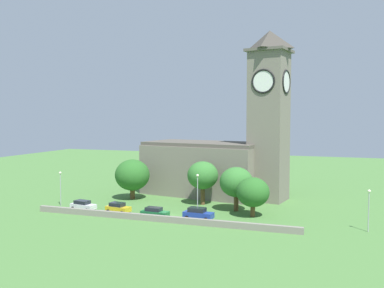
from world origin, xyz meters
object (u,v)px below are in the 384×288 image
(car_green, at_px, (155,212))
(streetlamp_west_mid, at_px, (198,188))
(tree_by_tower, at_px, (132,175))
(streetlamp_central, at_px, (369,203))
(church, at_px, (223,153))
(tree_churchyard, at_px, (203,175))
(car_blue, at_px, (198,214))
(tree_riverside_east, at_px, (253,192))
(car_white, at_px, (83,205))
(tree_riverside_west, at_px, (236,182))
(streetlamp_west_end, at_px, (60,183))
(car_yellow, at_px, (118,208))

(car_green, bearing_deg, streetlamp_west_mid, 29.49)
(tree_by_tower, bearing_deg, streetlamp_west_mid, -28.94)
(streetlamp_west_mid, height_order, streetlamp_central, streetlamp_west_mid)
(church, bearing_deg, tree_churchyard, -96.21)
(car_blue, bearing_deg, tree_riverside_east, 32.35)
(car_white, height_order, streetlamp_west_mid, streetlamp_west_mid)
(tree_riverside_west, bearing_deg, tree_riverside_east, -42.65)
(tree_by_tower, bearing_deg, car_blue, -33.66)
(car_white, bearing_deg, tree_riverside_west, 17.87)
(streetlamp_west_end, relative_size, tree_riverside_east, 0.97)
(car_yellow, height_order, tree_riverside_west, tree_riverside_west)
(car_blue, distance_m, streetlamp_central, 25.07)
(car_blue, height_order, streetlamp_west_end, streetlamp_west_end)
(car_blue, distance_m, streetlamp_west_mid, 4.49)
(car_white, distance_m, tree_riverside_east, 29.31)
(car_green, distance_m, streetlamp_central, 32.11)
(car_blue, xyz_separation_m, streetlamp_central, (24.84, 1.27, 3.13))
(tree_churchyard, bearing_deg, car_green, -108.52)
(tree_churchyard, height_order, tree_riverside_east, tree_churchyard)
(car_green, height_order, streetlamp_west_mid, streetlamp_west_mid)
(tree_churchyard, bearing_deg, tree_riverside_west, -24.16)
(car_white, height_order, car_green, car_white)
(car_yellow, height_order, car_blue, car_blue)
(car_blue, height_order, tree_riverside_west, tree_riverside_west)
(streetlamp_central, bearing_deg, streetlamp_west_end, 179.47)
(car_white, xyz_separation_m, streetlamp_central, (45.88, 1.25, 3.26))
(car_green, relative_size, streetlamp_central, 0.76)
(church, height_order, streetlamp_central, church)
(car_green, distance_m, streetlamp_west_end, 20.33)
(tree_churchyard, bearing_deg, streetlamp_west_end, -158.26)
(car_green, height_order, car_blue, car_blue)
(streetlamp_west_end, distance_m, tree_riverside_east, 34.71)
(church, relative_size, tree_by_tower, 4.15)
(car_blue, distance_m, tree_by_tower, 21.33)
(streetlamp_west_mid, bearing_deg, streetlamp_west_end, -178.35)
(church, height_order, streetlamp_west_end, church)
(streetlamp_west_mid, distance_m, tree_by_tower, 18.91)
(car_green, relative_size, tree_by_tower, 0.59)
(church, bearing_deg, tree_by_tower, -148.85)
(car_blue, relative_size, streetlamp_central, 0.81)
(church, height_order, car_green, church)
(streetlamp_west_mid, xyz_separation_m, tree_by_tower, (-16.55, 9.15, 0.14))
(church, relative_size, car_green, 7.07)
(streetlamp_west_end, height_order, tree_by_tower, tree_by_tower)
(car_blue, xyz_separation_m, tree_by_tower, (-17.48, 11.64, 3.76))
(streetlamp_west_end, height_order, streetlamp_west_mid, streetlamp_west_mid)
(streetlamp_west_mid, xyz_separation_m, streetlamp_central, (25.77, -1.23, -0.49))
(car_blue, relative_size, streetlamp_west_end, 0.78)
(tree_riverside_west, bearing_deg, car_green, -140.86)
(car_white, distance_m, streetlamp_central, 46.02)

